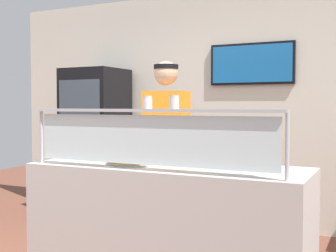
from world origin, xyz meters
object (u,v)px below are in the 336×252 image
Objects in this scene: pizza_server at (135,159)px; drink_fridge at (96,144)px; parmesan_shaker at (147,103)px; pepper_flake_shaker at (174,103)px; worker_figure at (166,148)px; pizza_tray at (134,161)px.

pizza_server is 2.30m from drink_fridge.
parmesan_shaker is 0.19m from pepper_flake_shaker.
pizza_server is at bearing 149.99° from pepper_flake_shaker.
pepper_flake_shaker is at bearing -61.11° from worker_figure.
pizza_server is 0.64m from pepper_flake_shaker.
pizza_tray is at bearing 149.17° from pepper_flake_shaker.
pizza_server reaches higher than pizza_tray.
pizza_server is 0.53m from parmesan_shaker.
worker_figure is at bearing 109.37° from parmesan_shaker.
pizza_tray is 0.56m from parmesan_shaker.
pizza_server is at bearing -45.62° from pizza_tray.
worker_figure is (-0.33, 0.95, -0.38)m from parmesan_shaker.
pizza_tray is at bearing 134.01° from parmesan_shaker.
pepper_flake_shaker is at bearing -30.83° from pizza_tray.
worker_figure reaches higher than pizza_tray.
parmesan_shaker is at bearing -70.63° from worker_figure.
parmesan_shaker is (0.24, -0.25, 0.40)m from pizza_server.
pizza_tray is 0.22× the size of drink_fridge.
pizza_tray is 4.82× the size of parmesan_shaker.
pizza_tray is at bearing -47.65° from drink_fridge.
pepper_flake_shaker is (0.45, -0.27, 0.42)m from pizza_tray.
pizza_server is at bearing -82.34° from worker_figure.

